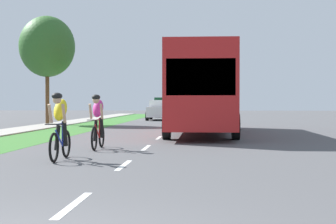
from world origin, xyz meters
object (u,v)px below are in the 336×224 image
(suv_dark_green, at_px, (165,107))
(cyclist_lead, at_px, (60,126))
(pickup_blue, at_px, (172,107))
(cyclist_trailing, at_px, (98,121))
(sedan_white, at_px, (161,110))
(street_tree_near, at_px, (47,47))
(bus_red, at_px, (202,88))

(suv_dark_green, bearing_deg, cyclist_lead, -89.52)
(pickup_blue, bearing_deg, cyclist_trailing, -89.22)
(sedan_white, height_order, pickup_blue, pickup_blue)
(cyclist_lead, relative_size, street_tree_near, 0.26)
(suv_dark_green, height_order, street_tree_near, street_tree_near)
(bus_red, height_order, sedan_white, bus_red)
(cyclist_lead, height_order, sedan_white, cyclist_lead)
(cyclist_lead, bearing_deg, bus_red, 73.05)
(cyclist_lead, distance_m, sedan_white, 27.46)
(cyclist_trailing, bearing_deg, suv_dark_green, 91.03)
(bus_red, distance_m, sedan_white, 17.13)
(bus_red, relative_size, pickup_blue, 2.27)
(cyclist_trailing, bearing_deg, sedan_white, 90.58)
(pickup_blue, bearing_deg, suv_dark_green, -90.06)
(cyclist_trailing, xyz_separation_m, street_tree_near, (-6.53, 16.37, 3.94))
(pickup_blue, height_order, street_tree_near, street_tree_near)
(bus_red, bearing_deg, pickup_blue, 95.73)
(sedan_white, distance_m, pickup_blue, 18.57)
(cyclist_trailing, relative_size, suv_dark_green, 0.37)
(cyclist_lead, height_order, pickup_blue, pickup_blue)
(bus_red, distance_m, pickup_blue, 35.55)
(cyclist_trailing, bearing_deg, bus_red, 69.17)
(cyclist_trailing, xyz_separation_m, bus_red, (2.96, 7.78, 1.17))
(pickup_blue, distance_m, street_tree_near, 27.69)
(bus_red, xyz_separation_m, sedan_white, (-3.21, 16.79, -1.21))
(cyclist_trailing, xyz_separation_m, suv_dark_green, (-0.60, 33.30, 0.14))
(sedan_white, distance_m, street_tree_near, 11.06)
(cyclist_lead, xyz_separation_m, cyclist_trailing, (0.29, 2.90, 0.00))
(cyclist_lead, distance_m, cyclist_trailing, 2.91)
(cyclist_lead, relative_size, bus_red, 0.15)
(sedan_white, relative_size, pickup_blue, 0.84)
(suv_dark_green, relative_size, pickup_blue, 0.92)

